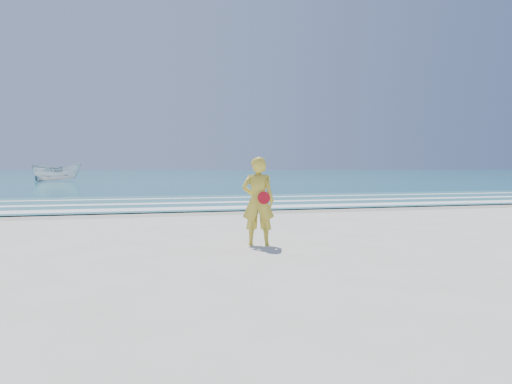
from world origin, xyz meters
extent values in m
plane|color=silver|center=(0.00, 0.00, 0.00)|extent=(400.00, 400.00, 0.00)
cube|color=#B2A893|center=(0.00, 9.00, 0.00)|extent=(400.00, 2.40, 0.00)
cube|color=#19727F|center=(0.00, 105.00, 0.02)|extent=(400.00, 190.00, 0.04)
cube|color=#59B7AD|center=(0.00, 14.00, 0.04)|extent=(400.00, 10.00, 0.01)
cube|color=white|center=(0.00, 10.30, 0.05)|extent=(400.00, 1.40, 0.01)
cube|color=white|center=(0.00, 13.20, 0.05)|extent=(400.00, 0.90, 0.01)
cube|color=white|center=(0.00, 16.50, 0.05)|extent=(400.00, 0.60, 0.01)
imported|color=silver|center=(-9.76, 49.11, 1.04)|extent=(5.51, 3.43, 1.99)
sphere|color=black|center=(14.94, 58.69, 0.27)|extent=(0.45, 0.45, 0.45)
imported|color=gold|center=(-0.16, 1.14, 0.96)|extent=(0.81, 0.66, 1.91)
cylinder|color=red|center=(-0.08, 0.96, 1.04)|extent=(0.27, 0.08, 0.27)
camera|label=1|loc=(-3.02, -9.21, 1.72)|focal=35.00mm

